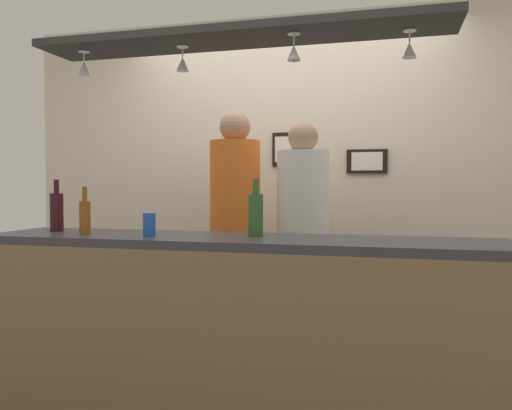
# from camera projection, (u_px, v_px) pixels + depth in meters

# --- Properties ---
(ground_plane) EXTENTS (8.00, 8.00, 0.00)m
(ground_plane) POSITION_uv_depth(u_px,v_px,m) (252.00, 401.00, 3.02)
(ground_plane) COLOR #4C4742
(back_wall) EXTENTS (4.40, 0.06, 2.60)m
(back_wall) POSITION_uv_depth(u_px,v_px,m) (288.00, 182.00, 4.03)
(back_wall) COLOR beige
(back_wall) RESTS_ON ground_plane
(bar_counter) EXTENTS (2.70, 0.55, 1.01)m
(bar_counter) POSITION_uv_depth(u_px,v_px,m) (225.00, 306.00, 2.51)
(bar_counter) COLOR #38383D
(bar_counter) RESTS_ON ground_plane
(overhead_glass_rack) EXTENTS (2.20, 0.36, 0.04)m
(overhead_glass_rack) POSITION_uv_depth(u_px,v_px,m) (236.00, 37.00, 2.65)
(overhead_glass_rack) COLOR black
(hanging_wineglass_far_left) EXTENTS (0.07, 0.07, 0.13)m
(hanging_wineglass_far_left) POSITION_uv_depth(u_px,v_px,m) (84.00, 68.00, 2.86)
(hanging_wineglass_far_left) COLOR silver
(hanging_wineglass_far_left) RESTS_ON overhead_glass_rack
(hanging_wineglass_left) EXTENTS (0.07, 0.07, 0.13)m
(hanging_wineglass_left) POSITION_uv_depth(u_px,v_px,m) (183.00, 63.00, 2.76)
(hanging_wineglass_left) COLOR silver
(hanging_wineglass_left) RESTS_ON overhead_glass_rack
(hanging_wineglass_center_left) EXTENTS (0.07, 0.07, 0.13)m
(hanging_wineglass_center_left) POSITION_uv_depth(u_px,v_px,m) (294.00, 52.00, 2.53)
(hanging_wineglass_center_left) COLOR silver
(hanging_wineglass_center_left) RESTS_ON overhead_glass_rack
(hanging_wineglass_center) EXTENTS (0.07, 0.07, 0.13)m
(hanging_wineglass_center) POSITION_uv_depth(u_px,v_px,m) (409.00, 49.00, 2.48)
(hanging_wineglass_center) COLOR silver
(hanging_wineglass_center) RESTS_ON overhead_glass_rack
(person_middle_orange_shirt) EXTENTS (0.34, 0.34, 1.77)m
(person_middle_orange_shirt) POSITION_uv_depth(u_px,v_px,m) (235.00, 215.00, 3.47)
(person_middle_orange_shirt) COLOR #2D334C
(person_middle_orange_shirt) RESTS_ON ground_plane
(person_right_white_patterned_shirt) EXTENTS (0.34, 0.34, 1.69)m
(person_right_white_patterned_shirt) POSITION_uv_depth(u_px,v_px,m) (303.00, 224.00, 3.35)
(person_right_white_patterned_shirt) COLOR #2D334C
(person_right_white_patterned_shirt) RESTS_ON ground_plane
(bottle_champagne_green) EXTENTS (0.08, 0.08, 0.30)m
(bottle_champagne_green) POSITION_uv_depth(u_px,v_px,m) (256.00, 213.00, 2.68)
(bottle_champagne_green) COLOR #2D5623
(bottle_champagne_green) RESTS_ON bar_counter
(bottle_beer_amber_tall) EXTENTS (0.06, 0.06, 0.26)m
(bottle_beer_amber_tall) POSITION_uv_depth(u_px,v_px,m) (85.00, 216.00, 2.79)
(bottle_beer_amber_tall) COLOR brown
(bottle_beer_amber_tall) RESTS_ON bar_counter
(bottle_wine_dark_red) EXTENTS (0.08, 0.08, 0.30)m
(bottle_wine_dark_red) POSITION_uv_depth(u_px,v_px,m) (57.00, 211.00, 2.96)
(bottle_wine_dark_red) COLOR #380F19
(bottle_wine_dark_red) RESTS_ON bar_counter
(drink_can) EXTENTS (0.07, 0.07, 0.12)m
(drink_can) POSITION_uv_depth(u_px,v_px,m) (149.00, 225.00, 2.66)
(drink_can) COLOR #1E4CB2
(drink_can) RESTS_ON bar_counter
(picture_frame_lower_pair) EXTENTS (0.30, 0.02, 0.18)m
(picture_frame_lower_pair) POSITION_uv_depth(u_px,v_px,m) (367.00, 161.00, 3.83)
(picture_frame_lower_pair) COLOR black
(picture_frame_lower_pair) RESTS_ON back_wall
(picture_frame_crest) EXTENTS (0.18, 0.02, 0.26)m
(picture_frame_crest) POSITION_uv_depth(u_px,v_px,m) (284.00, 149.00, 3.99)
(picture_frame_crest) COLOR black
(picture_frame_crest) RESTS_ON back_wall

